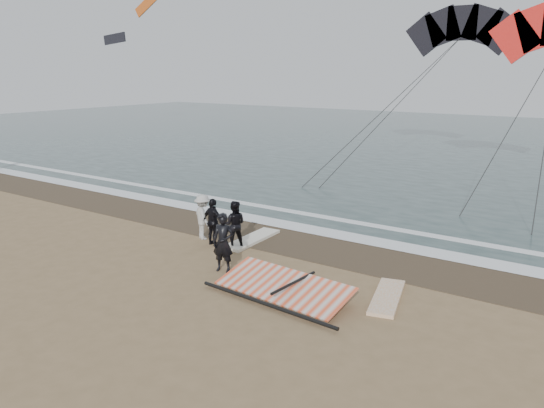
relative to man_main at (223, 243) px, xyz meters
The scene contains 12 objects.
ground 1.91m from the man_main, 40.40° to the right, with size 120.00×120.00×0.00m, color #8C704C.
sea 31.92m from the man_main, 87.65° to the left, with size 120.00×54.00×0.02m, color #233838.
wet_sand 3.72m from the man_main, 68.86° to the left, with size 120.00×2.80×0.01m, color #4C3D2B.
foam_near 5.03m from the man_main, 74.70° to the left, with size 120.00×0.90×0.01m, color white.
foam_far 6.67m from the man_main, 78.59° to the left, with size 120.00×0.45×0.01m, color white.
man_main is the anchor object (origin of this frame).
board_white 4.66m from the man_main, 10.45° to the left, with size 0.62×2.22×0.09m, color white.
board_cream 2.91m from the man_main, 110.00° to the left, with size 0.66×2.49×0.10m, color white.
trio_cluster 2.54m from the man_main, 135.06° to the left, with size 2.43×1.04×1.53m.
sail_rig 2.40m from the man_main, ahead, with size 4.03×1.96×0.49m.
kite_dark 23.86m from the man_main, 90.86° to the left, with size 7.70×6.37×14.90m.
distant_kites 43.74m from the man_main, 138.74° to the left, with size 19.65×6.12×7.55m.
Camera 1 is at (7.69, -9.66, 5.48)m, focal length 35.00 mm.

